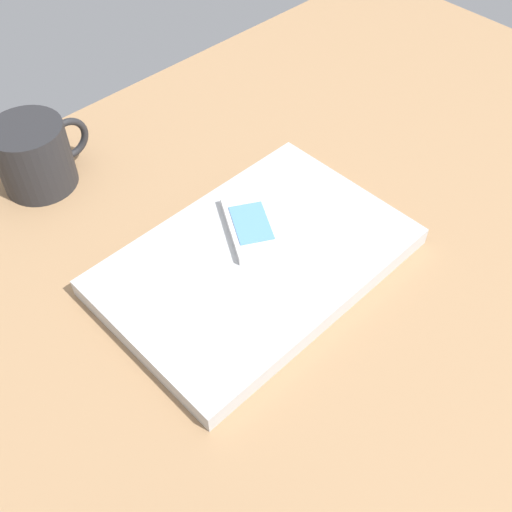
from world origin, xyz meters
The scene contains 4 objects.
desk_surface centered at (0.00, 0.00, 1.50)cm, with size 120.00×80.00×3.00cm, color #9E7751.
laptop_closed centered at (-6.99, 1.35, 4.12)cm, with size 32.93×21.75×2.23cm, color #B7BABC.
cell_phone_on_laptop centered at (-4.82, 4.41, 5.79)cm, with size 9.02×10.85×1.17cm.
coffee_mug centered at (-16.68, 30.01, 7.24)cm, with size 12.15×8.97×8.48cm.
Camera 1 is at (-36.75, -30.10, 54.71)cm, focal length 42.76 mm.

